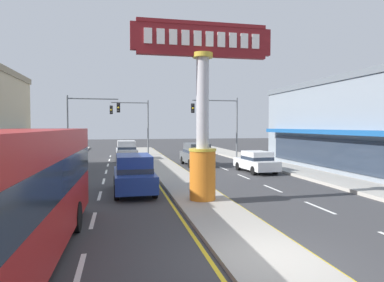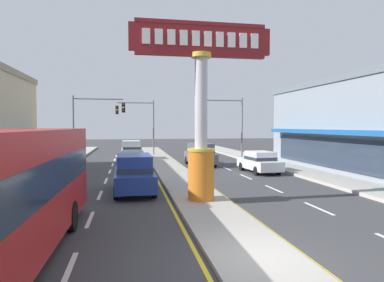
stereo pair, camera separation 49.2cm
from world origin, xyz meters
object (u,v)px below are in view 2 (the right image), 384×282
object	(u,v)px
traffic_light_right_side	(225,117)
sedan_near_right_lane	(260,162)
suv_near_left_lane	(134,173)
suv_far_left_oncoming	(200,154)
district_sign	(201,111)
suv_mid_left_lane	(132,150)
traffic_light_left_side	(93,116)
traffic_light_median_far	(140,118)

from	to	relation	value
traffic_light_right_side	sedan_near_right_lane	world-z (taller)	traffic_light_right_side
sedan_near_right_lane	suv_near_left_lane	size ratio (longest dim) A/B	0.95
suv_far_left_oncoming	sedan_near_right_lane	bearing A→B (deg)	-56.72
district_sign	suv_mid_left_lane	bearing A→B (deg)	98.23
district_sign	traffic_light_left_side	xyz separation A→B (m)	(-6.42, 19.01, 0.23)
traffic_light_left_side	suv_mid_left_lane	distance (m)	4.89
traffic_light_left_side	traffic_light_median_far	bearing A→B (deg)	46.63
sedan_near_right_lane	traffic_light_median_far	bearing A→B (deg)	117.90
traffic_light_right_side	sedan_near_right_lane	size ratio (longest dim) A/B	1.41
traffic_light_median_far	suv_far_left_oncoming	bearing A→B (deg)	-65.00
traffic_light_right_side	suv_near_left_lane	world-z (taller)	traffic_light_right_side
traffic_light_right_side	suv_near_left_lane	size ratio (longest dim) A/B	1.34
sedan_near_right_lane	suv_mid_left_lane	bearing A→B (deg)	129.45
sedan_near_right_lane	suv_far_left_oncoming	bearing A→B (deg)	123.28
district_sign	sedan_near_right_lane	world-z (taller)	district_sign
district_sign	suv_mid_left_lane	xyz separation A→B (m)	(-2.84, 19.63, -3.03)
district_sign	suv_far_left_oncoming	size ratio (longest dim) A/B	1.65
traffic_light_right_side	suv_far_left_oncoming	world-z (taller)	traffic_light_right_side
traffic_light_median_far	suv_near_left_lane	xyz separation A→B (m)	(-0.97, -20.97, -3.21)
traffic_light_median_far	traffic_light_right_side	bearing A→B (deg)	-31.98
suv_far_left_oncoming	suv_mid_left_lane	bearing A→B (deg)	133.99
traffic_light_left_side	traffic_light_right_side	distance (m)	12.85
traffic_light_right_side	traffic_light_median_far	xyz separation A→B (m)	(-8.29, 5.17, -0.05)
traffic_light_right_side	suv_far_left_oncoming	size ratio (longest dim) A/B	1.33
suv_near_left_lane	district_sign	bearing A→B (deg)	-45.25
suv_mid_left_lane	sedan_near_right_lane	bearing A→B (deg)	-50.55
traffic_light_left_side	traffic_light_right_side	bearing A→B (deg)	-1.55
traffic_light_right_side	suv_far_left_oncoming	distance (m)	6.90
suv_near_left_lane	suv_far_left_oncoming	distance (m)	12.27
traffic_light_right_side	sedan_near_right_lane	distance (m)	10.53
traffic_light_right_side	suv_far_left_oncoming	xyz separation A→B (m)	(-3.58, -4.92, -3.26)
suv_near_left_lane	traffic_light_left_side	bearing A→B (deg)	102.52
sedan_near_right_lane	suv_near_left_lane	bearing A→B (deg)	-146.92
suv_far_left_oncoming	traffic_light_left_side	bearing A→B (deg)	150.39
suv_mid_left_lane	suv_near_left_lane	bearing A→B (deg)	-90.00
suv_mid_left_lane	traffic_light_right_side	bearing A→B (deg)	-5.98
traffic_light_left_side	suv_far_left_oncoming	size ratio (longest dim) A/B	1.33
suv_near_left_lane	suv_far_left_oncoming	bearing A→B (deg)	62.43
suv_near_left_lane	traffic_light_right_side	bearing A→B (deg)	59.61
suv_mid_left_lane	suv_far_left_oncoming	xyz separation A→B (m)	(5.68, -5.89, 0.00)
district_sign	traffic_light_left_side	world-z (taller)	district_sign
suv_mid_left_lane	district_sign	bearing A→B (deg)	-81.77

